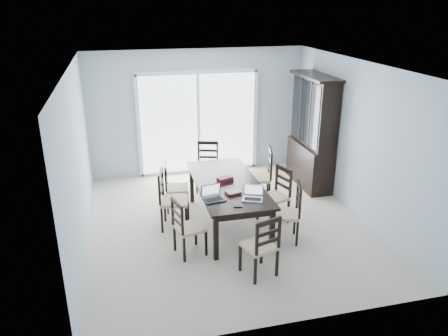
{
  "coord_description": "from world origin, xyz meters",
  "views": [
    {
      "loc": [
        -1.6,
        -6.27,
        3.5
      ],
      "look_at": [
        -0.06,
        0.0,
        1.0
      ],
      "focal_mm": 35.0,
      "sensor_mm": 36.0,
      "label": 1
    }
  ],
  "objects_px": {
    "chair_left_near": "(184,222)",
    "chair_left_far": "(172,182)",
    "dining_table": "(227,187)",
    "cell_phone": "(238,206)",
    "chair_left_mid": "(168,193)",
    "laptop_silver": "(253,197)",
    "chair_right_near": "(291,206)",
    "chair_right_mid": "(278,189)",
    "laptop_dark": "(214,197)",
    "game_box": "(225,179)",
    "china_hutch": "(312,133)",
    "chair_right_far": "(264,170)",
    "hot_tub": "(182,139)",
    "chair_end_near": "(263,241)"
  },
  "relations": [
    {
      "from": "laptop_silver",
      "to": "game_box",
      "type": "bearing_deg",
      "value": 127.69
    },
    {
      "from": "china_hutch",
      "to": "chair_left_near",
      "type": "relative_size",
      "value": 2.16
    },
    {
      "from": "chair_left_near",
      "to": "chair_left_far",
      "type": "bearing_deg",
      "value": 163.81
    },
    {
      "from": "chair_left_near",
      "to": "cell_phone",
      "type": "xyz_separation_m",
      "value": [
        0.76,
        -0.13,
        0.22
      ]
    },
    {
      "from": "dining_table",
      "to": "cell_phone",
      "type": "xyz_separation_m",
      "value": [
        -0.07,
        -0.9,
        0.08
      ]
    },
    {
      "from": "dining_table",
      "to": "cell_phone",
      "type": "distance_m",
      "value": 0.9
    },
    {
      "from": "chair_right_mid",
      "to": "chair_right_far",
      "type": "relative_size",
      "value": 0.9
    },
    {
      "from": "chair_right_mid",
      "to": "chair_right_far",
      "type": "bearing_deg",
      "value": -17.14
    },
    {
      "from": "dining_table",
      "to": "chair_left_far",
      "type": "height_order",
      "value": "chair_left_far"
    },
    {
      "from": "chair_end_near",
      "to": "hot_tub",
      "type": "xyz_separation_m",
      "value": [
        -0.3,
        5.04,
        -0.11
      ]
    },
    {
      "from": "china_hutch",
      "to": "laptop_silver",
      "type": "distance_m",
      "value": 2.7
    },
    {
      "from": "laptop_dark",
      "to": "chair_left_mid",
      "type": "bearing_deg",
      "value": 117.64
    },
    {
      "from": "laptop_dark",
      "to": "chair_right_far",
      "type": "bearing_deg",
      "value": 35.46
    },
    {
      "from": "dining_table",
      "to": "china_hutch",
      "type": "relative_size",
      "value": 1.0
    },
    {
      "from": "laptop_silver",
      "to": "chair_left_near",
      "type": "bearing_deg",
      "value": -155.42
    },
    {
      "from": "chair_left_far",
      "to": "chair_right_mid",
      "type": "xyz_separation_m",
      "value": [
        1.66,
        -0.8,
        0.03
      ]
    },
    {
      "from": "chair_right_far",
      "to": "chair_left_near",
      "type": "bearing_deg",
      "value": 145.11
    },
    {
      "from": "chair_left_far",
      "to": "chair_right_mid",
      "type": "bearing_deg",
      "value": 72.32
    },
    {
      "from": "dining_table",
      "to": "chair_left_mid",
      "type": "bearing_deg",
      "value": 172.33
    },
    {
      "from": "chair_left_far",
      "to": "chair_right_near",
      "type": "bearing_deg",
      "value": 55.72
    },
    {
      "from": "chair_left_far",
      "to": "hot_tub",
      "type": "xyz_separation_m",
      "value": [
        0.6,
        2.74,
        -0.09
      ]
    },
    {
      "from": "chair_right_mid",
      "to": "laptop_silver",
      "type": "height_order",
      "value": "chair_right_mid"
    },
    {
      "from": "game_box",
      "to": "hot_tub",
      "type": "bearing_deg",
      "value": 93.15
    },
    {
      "from": "chair_right_mid",
      "to": "laptop_silver",
      "type": "relative_size",
      "value": 3.03
    },
    {
      "from": "game_box",
      "to": "chair_left_far",
      "type": "bearing_deg",
      "value": 139.57
    },
    {
      "from": "china_hutch",
      "to": "cell_phone",
      "type": "relative_size",
      "value": 17.79
    },
    {
      "from": "laptop_dark",
      "to": "chair_right_mid",
      "type": "bearing_deg",
      "value": 13.02
    },
    {
      "from": "chair_end_near",
      "to": "chair_left_mid",
      "type": "bearing_deg",
      "value": 103.98
    },
    {
      "from": "chair_left_near",
      "to": "chair_right_mid",
      "type": "distance_m",
      "value": 1.83
    },
    {
      "from": "chair_right_mid",
      "to": "cell_phone",
      "type": "bearing_deg",
      "value": 114.09
    },
    {
      "from": "chair_right_far",
      "to": "hot_tub",
      "type": "height_order",
      "value": "chair_right_far"
    },
    {
      "from": "chair_left_near",
      "to": "chair_end_near",
      "type": "bearing_deg",
      "value": 34.06
    },
    {
      "from": "laptop_dark",
      "to": "game_box",
      "type": "relative_size",
      "value": 1.37
    },
    {
      "from": "china_hutch",
      "to": "chair_right_mid",
      "type": "distance_m",
      "value": 1.83
    },
    {
      "from": "cell_phone",
      "to": "hot_tub",
      "type": "distance_m",
      "value": 4.39
    },
    {
      "from": "laptop_dark",
      "to": "laptop_silver",
      "type": "xyz_separation_m",
      "value": [
        0.55,
        -0.12,
        -0.0
      ]
    },
    {
      "from": "chair_right_mid",
      "to": "china_hutch",
      "type": "bearing_deg",
      "value": -59.75
    },
    {
      "from": "chair_left_mid",
      "to": "chair_left_far",
      "type": "xyz_separation_m",
      "value": [
        0.13,
        0.62,
        -0.07
      ]
    },
    {
      "from": "chair_right_far",
      "to": "chair_left_mid",
      "type": "bearing_deg",
      "value": 121.43
    },
    {
      "from": "chair_left_near",
      "to": "dining_table",
      "type": "bearing_deg",
      "value": 117.35
    },
    {
      "from": "chair_left_mid",
      "to": "chair_right_near",
      "type": "bearing_deg",
      "value": 77.29
    },
    {
      "from": "chair_left_mid",
      "to": "laptop_silver",
      "type": "bearing_deg",
      "value": 66.76
    },
    {
      "from": "laptop_dark",
      "to": "chair_right_near",
      "type": "bearing_deg",
      "value": -17.69
    },
    {
      "from": "china_hutch",
      "to": "chair_right_mid",
      "type": "bearing_deg",
      "value": -131.78
    },
    {
      "from": "dining_table",
      "to": "china_hutch",
      "type": "distance_m",
      "value": 2.41
    },
    {
      "from": "laptop_silver",
      "to": "hot_tub",
      "type": "distance_m",
      "value": 4.24
    },
    {
      "from": "chair_left_near",
      "to": "cell_phone",
      "type": "relative_size",
      "value": 8.26
    },
    {
      "from": "chair_end_near",
      "to": "chair_right_near",
      "type": "bearing_deg",
      "value": 31.33
    },
    {
      "from": "chair_right_far",
      "to": "chair_end_near",
      "type": "relative_size",
      "value": 1.13
    },
    {
      "from": "dining_table",
      "to": "chair_left_far",
      "type": "xyz_separation_m",
      "value": [
        -0.81,
        0.74,
        -0.14
      ]
    }
  ]
}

